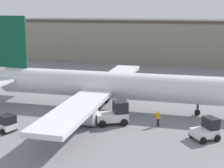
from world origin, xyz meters
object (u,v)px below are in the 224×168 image
at_px(belt_loader_truck, 3,122).
at_px(safety_cone_near, 29,136).
at_px(airplane, 104,85).
at_px(pushback_tug, 207,130).
at_px(ground_crew_worker, 158,118).
at_px(baggage_tug, 115,114).

height_order(belt_loader_truck, safety_cone_near, belt_loader_truck).
height_order(airplane, pushback_tug, airplane).
bearing_deg(safety_cone_near, belt_loader_truck, 157.14).
relative_size(pushback_tug, safety_cone_near, 5.73).
distance_m(ground_crew_worker, baggage_tug, 4.86).
bearing_deg(airplane, ground_crew_worker, -33.84).
xyz_separation_m(airplane, belt_loader_truck, (-8.38, -10.49, -2.15)).
relative_size(airplane, ground_crew_worker, 19.87).
xyz_separation_m(belt_loader_truck, pushback_tug, (20.99, 2.36, 0.10)).
bearing_deg(airplane, baggage_tug, -63.24).
xyz_separation_m(ground_crew_worker, pushback_tug, (5.07, -2.75, 0.02)).
height_order(baggage_tug, belt_loader_truck, baggage_tug).
xyz_separation_m(baggage_tug, belt_loader_truck, (-11.08, -4.73, -0.30)).
xyz_separation_m(airplane, ground_crew_worker, (7.54, -5.38, -2.06)).
distance_m(airplane, ground_crew_worker, 9.49).
distance_m(ground_crew_worker, safety_cone_near, 13.93).
bearing_deg(baggage_tug, airplane, 91.28).
distance_m(airplane, pushback_tug, 15.14).
bearing_deg(airplane, belt_loader_truck, -126.93).
distance_m(baggage_tug, safety_cone_near, 9.73).
bearing_deg(pushback_tug, baggage_tug, 131.58).
relative_size(ground_crew_worker, safety_cone_near, 3.34).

